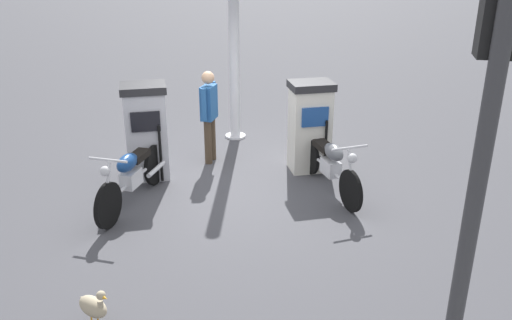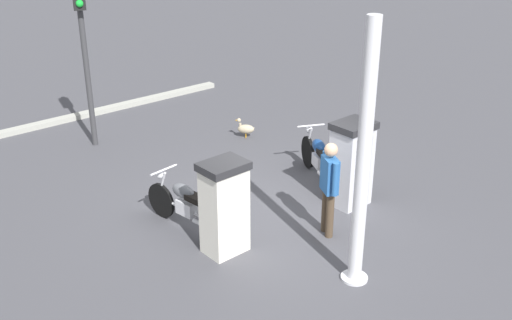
# 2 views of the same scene
# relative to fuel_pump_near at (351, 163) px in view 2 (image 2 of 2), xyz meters

# --- Properties ---
(ground_plane) EXTENTS (120.00, 120.00, 0.00)m
(ground_plane) POSITION_rel_fuel_pump_near_xyz_m (0.53, 1.34, -0.80)
(ground_plane) COLOR #424247
(fuel_pump_near) EXTENTS (0.63, 0.76, 1.57)m
(fuel_pump_near) POSITION_rel_fuel_pump_near_xyz_m (0.00, 0.00, 0.00)
(fuel_pump_near) COLOR silver
(fuel_pump_near) RESTS_ON ground
(fuel_pump_far) EXTENTS (0.59, 0.74, 1.53)m
(fuel_pump_far) POSITION_rel_fuel_pump_near_xyz_m (0.00, 2.68, -0.02)
(fuel_pump_far) COLOR silver
(fuel_pump_far) RESTS_ON ground
(motorcycle_near_pump) EXTENTS (2.00, 0.94, 0.96)m
(motorcycle_near_pump) POSITION_rel_fuel_pump_near_xyz_m (1.00, -0.17, -0.33)
(motorcycle_near_pump) COLOR black
(motorcycle_near_pump) RESTS_ON ground
(motorcycle_far_pump) EXTENTS (2.02, 0.65, 0.95)m
(motorcycle_far_pump) POSITION_rel_fuel_pump_near_xyz_m (0.90, 2.83, -0.33)
(motorcycle_far_pump) COLOR black
(motorcycle_far_pump) RESTS_ON ground
(attendant_person) EXTENTS (0.56, 0.32, 1.62)m
(attendant_person) POSITION_rel_fuel_pump_near_xyz_m (-0.56, 1.03, 0.13)
(attendant_person) COLOR #473828
(attendant_person) RESTS_ON ground
(wandering_duck) EXTENTS (0.39, 0.40, 0.46)m
(wandering_duck) POSITION_rel_fuel_pump_near_xyz_m (3.70, -0.31, -0.57)
(wandering_duck) COLOR tan
(wandering_duck) RESTS_ON ground
(roadside_traffic_light) EXTENTS (0.40, 0.29, 3.71)m
(roadside_traffic_light) POSITION_rel_fuel_pump_near_xyz_m (5.26, 2.66, 1.74)
(roadside_traffic_light) COLOR #38383A
(roadside_traffic_light) RESTS_ON ground
(canopy_support_pole) EXTENTS (0.40, 0.40, 3.86)m
(canopy_support_pole) POSITION_rel_fuel_pump_near_xyz_m (-1.76, 1.57, 1.05)
(canopy_support_pole) COLOR silver
(canopy_support_pole) RESTS_ON ground
(road_edge_kerb) EXTENTS (0.66, 6.23, 0.12)m
(road_edge_kerb) POSITION_rel_fuel_pump_near_xyz_m (7.24, 1.34, -0.74)
(road_edge_kerb) COLOR #9E9E93
(road_edge_kerb) RESTS_ON ground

